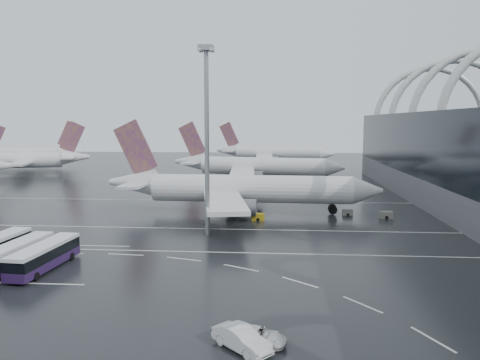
# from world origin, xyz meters

# --- Properties ---
(ground) EXTENTS (420.00, 420.00, 0.00)m
(ground) POSITION_xyz_m (0.00, 0.00, 0.00)
(ground) COLOR black
(ground) RESTS_ON ground
(lane_marking_near) EXTENTS (120.00, 0.25, 0.01)m
(lane_marking_near) POSITION_xyz_m (0.00, -2.00, 0.01)
(lane_marking_near) COLOR silver
(lane_marking_near) RESTS_ON ground
(lane_marking_mid) EXTENTS (120.00, 0.25, 0.01)m
(lane_marking_mid) POSITION_xyz_m (0.00, 12.00, 0.01)
(lane_marking_mid) COLOR silver
(lane_marking_mid) RESTS_ON ground
(lane_marking_far) EXTENTS (120.00, 0.25, 0.01)m
(lane_marking_far) POSITION_xyz_m (0.00, 40.00, 0.01)
(lane_marking_far) COLOR silver
(lane_marking_far) RESTS_ON ground
(bus_bay_line_north) EXTENTS (28.00, 0.25, 0.01)m
(bus_bay_line_north) POSITION_xyz_m (-24.00, 0.00, 0.01)
(bus_bay_line_north) COLOR silver
(bus_bay_line_north) RESTS_ON ground
(airliner_main) EXTENTS (54.23, 47.63, 18.39)m
(airliner_main) POSITION_xyz_m (3.47, 26.81, 4.61)
(airliner_main) COLOR silver
(airliner_main) RESTS_ON ground
(airliner_gate_b) EXTENTS (51.91, 46.19, 18.04)m
(airliner_gate_b) POSITION_xyz_m (4.52, 75.52, 4.51)
(airliner_gate_b) COLOR silver
(airliner_gate_b) RESTS_ON ground
(airliner_gate_c) EXTENTS (50.36, 45.87, 17.97)m
(airliner_gate_c) POSITION_xyz_m (9.35, 134.47, 4.49)
(airliner_gate_c) COLOR silver
(airliner_gate_c) RESTS_ON ground
(jet_remote_mid) EXTENTS (41.53, 33.70, 18.23)m
(jet_remote_mid) POSITION_xyz_m (-73.92, 90.90, 4.70)
(jet_remote_mid) COLOR silver
(jet_remote_mid) RESTS_ON ground
(jet_remote_far) EXTENTS (42.28, 34.20, 18.42)m
(jet_remote_far) POSITION_xyz_m (-87.29, 117.65, 4.75)
(jet_remote_far) COLOR silver
(jet_remote_far) RESTS_ON ground
(bus_row_near_c) EXTENTS (3.58, 12.20, 2.96)m
(bus_row_near_c) POSITION_xyz_m (-21.00, -9.85, 1.63)
(bus_row_near_c) COLOR #2A1541
(bus_row_near_c) RESTS_ON ground
(bus_row_near_d) EXTENTS (3.72, 12.68, 3.08)m
(bus_row_near_d) POSITION_xyz_m (-17.04, -10.97, 1.69)
(bus_row_near_d) COLOR #2A1541
(bus_row_near_d) RESTS_ON ground
(van_curve_a) EXTENTS (5.40, 3.59, 1.38)m
(van_curve_a) POSITION_xyz_m (9.49, -28.38, 0.69)
(van_curve_a) COLOR silver
(van_curve_a) RESTS_ON ground
(van_curve_c) EXTENTS (5.21, 5.10, 1.78)m
(van_curve_c) POSITION_xyz_m (8.36, -29.38, 0.89)
(van_curve_c) COLOR silver
(van_curve_c) RESTS_ON ground
(floodlight_mast) EXTENTS (2.24, 2.24, 29.28)m
(floodlight_mast) POSITION_xyz_m (0.31, 7.40, 18.42)
(floodlight_mast) COLOR gray
(floodlight_mast) RESTS_ON ground
(gse_cart_belly_b) EXTENTS (1.88, 1.11, 1.03)m
(gse_cart_belly_b) POSITION_xyz_m (24.85, 25.60, 0.51)
(gse_cart_belly_b) COLOR slate
(gse_cart_belly_b) RESTS_ON ground
(gse_cart_belly_c) EXTENTS (2.34, 1.38, 1.28)m
(gse_cart_belly_c) POSITION_xyz_m (7.83, 19.41, 0.64)
(gse_cart_belly_c) COLOR #A98B16
(gse_cart_belly_c) RESTS_ON ground
(gse_cart_belly_d) EXTENTS (2.38, 1.40, 1.30)m
(gse_cart_belly_d) POSITION_xyz_m (31.49, 23.05, 0.65)
(gse_cart_belly_d) COLOR slate
(gse_cart_belly_d) RESTS_ON ground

